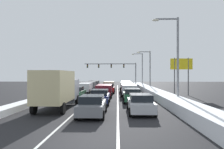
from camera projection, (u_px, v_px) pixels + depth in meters
The scene contains 25 objects.
ground_plane at pixel (105, 97), 27.03m from camera, with size 120.00×120.00×0.00m, color black.
lane_stripe_between_right_lane_and_center_lane at pixel (118, 94), 31.54m from camera, with size 0.14×50.07×0.01m, color silver.
lane_stripe_between_center_lane_and_left_lane at pixel (96, 94), 31.63m from camera, with size 0.14×50.07×0.01m, color silver.
snow_bank_right_shoulder at pixel (152, 91), 31.39m from camera, with size 1.94×50.07×0.89m, color white.
snow_bank_left_shoulder at pixel (63, 92), 31.77m from camera, with size 1.28×50.07×0.52m, color white.
sedan_silver_right_lane_nearest at pixel (140, 103), 15.87m from camera, with size 2.00×4.50×1.51m.
sedan_green_right_lane_second at pixel (132, 95), 22.12m from camera, with size 2.00×4.50×1.51m.
suv_white_right_lane_third at pixel (129, 89), 28.45m from camera, with size 2.16×4.90×1.67m.
suv_charcoal_right_lane_fourth at pixel (126, 86), 35.35m from camera, with size 2.16×4.90×1.67m.
suv_black_right_lane_fifth at pixel (126, 84), 42.44m from camera, with size 2.16×4.90×1.67m.
sedan_gray_center_lane_nearest at pixel (92, 105), 14.90m from camera, with size 2.00×4.50×1.51m.
sedan_navy_center_lane_second at pixel (100, 97), 20.81m from camera, with size 2.00×4.50×1.51m.
suv_maroon_center_lane_third at pixel (104, 90), 27.19m from camera, with size 2.16×4.90×1.67m.
sedan_red_center_lane_fourth at pixel (109, 88), 33.53m from camera, with size 2.00×4.50×1.51m.
suv_tan_center_lane_fifth at pixel (109, 85), 39.67m from camera, with size 2.16×4.90×1.67m.
box_truck_left_lane_nearest at pixel (58, 87), 17.75m from camera, with size 2.53×7.20×3.36m.
sedan_green_left_lane_second at pixel (76, 93), 25.30m from camera, with size 2.00×4.50×1.51m.
suv_white_left_lane_third at pixel (85, 87), 32.51m from camera, with size 2.16×4.90×1.67m.
suv_charcoal_left_lane_fourth at pixel (90, 85), 39.11m from camera, with size 2.16×4.90×1.67m.
suv_black_left_lane_fifth at pixel (94, 84), 45.08m from camera, with size 2.16×4.90×1.67m.
traffic_light_gantry at pixel (116, 68), 54.28m from camera, with size 14.00×0.47×6.20m.
street_lamp_right_near at pixel (174, 53), 20.01m from camera, with size 2.66×0.36×8.74m.
street_lamp_right_mid at pixel (148, 67), 38.21m from camera, with size 2.66×0.36×7.54m.
street_lamp_right_far at pixel (141, 67), 47.31m from camera, with size 2.66×0.36×8.09m.
roadside_sign_right at pixel (181, 68), 29.36m from camera, with size 3.20×0.16×5.50m.
Camera 1 is at (1.67, -8.79, 3.04)m, focal length 32.25 mm.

